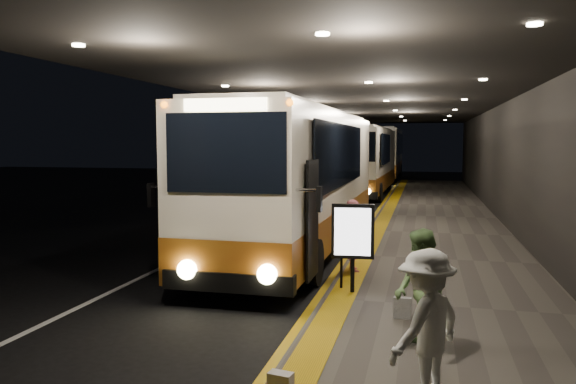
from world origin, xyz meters
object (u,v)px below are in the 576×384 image
at_px(coach_second, 365,164).
at_px(bag_polka, 402,308).
at_px(stanchion_post, 341,260).
at_px(passenger_waiting_white, 426,326).
at_px(passenger_waiting_green, 421,291).
at_px(passenger_boarding, 354,235).
at_px(coach_main, 300,186).
at_px(coach_third, 383,155).
at_px(info_sign, 353,233).

relative_size(coach_second, bag_polka, 34.65).
height_order(bag_polka, stanchion_post, stanchion_post).
relative_size(passenger_waiting_white, stanchion_post, 1.54).
height_order(coach_second, passenger_waiting_green, coach_second).
bearing_deg(passenger_waiting_white, bag_polka, -137.92).
xyz_separation_m(passenger_boarding, bag_polka, (1.19, -3.18, -0.63)).
xyz_separation_m(coach_main, passenger_waiting_white, (3.40, -8.92, -0.81)).
xyz_separation_m(coach_main, coach_third, (0.03, 30.97, 0.11)).
relative_size(passenger_boarding, bag_polka, 4.66).
xyz_separation_m(passenger_boarding, passenger_waiting_white, (1.55, -6.11, 0.06)).
bearing_deg(passenger_waiting_green, coach_main, -178.57).
distance_m(coach_main, coach_third, 30.97).
bearing_deg(coach_main, passenger_boarding, -56.00).
relative_size(coach_second, passenger_waiting_white, 6.95).
relative_size(passenger_waiting_green, info_sign, 1.00).
xyz_separation_m(coach_third, passenger_boarding, (1.82, -33.78, -0.97)).
bearing_deg(coach_third, coach_main, -90.52).
distance_m(coach_second, stanchion_post, 21.14).
distance_m(passenger_boarding, stanchion_post, 1.58).
distance_m(coach_main, bag_polka, 6.88).
xyz_separation_m(passenger_waiting_white, info_sign, (-1.35, 4.28, 0.29)).
relative_size(coach_main, passenger_waiting_green, 7.15).
relative_size(coach_second, passenger_waiting_green, 6.99).
distance_m(coach_third, info_sign, 35.66).
height_order(passenger_waiting_green, info_sign, info_sign).
xyz_separation_m(bag_polka, stanchion_post, (-1.24, 1.62, 0.38)).
height_order(bag_polka, info_sign, info_sign).
height_order(coach_main, passenger_waiting_green, coach_main).
relative_size(coach_main, coach_third, 0.95).
relative_size(coach_main, passenger_boarding, 7.62).
bearing_deg(passenger_waiting_green, coach_second, 165.05).
distance_m(passenger_boarding, passenger_waiting_white, 6.30).
xyz_separation_m(passenger_boarding, passenger_waiting_green, (1.48, -4.63, 0.05)).
relative_size(passenger_waiting_green, bag_polka, 4.96).
bearing_deg(bag_polka, stanchion_post, 127.39).
height_order(passenger_waiting_white, bag_polka, passenger_waiting_white).
bearing_deg(stanchion_post, passenger_boarding, 88.16).
xyz_separation_m(coach_main, bag_polka, (3.04, -5.99, -1.49)).
relative_size(coach_main, info_sign, 7.14).
relative_size(coach_second, coach_third, 0.93).
bearing_deg(stanchion_post, coach_third, 92.86).
bearing_deg(coach_second, coach_third, 91.29).
height_order(coach_third, passenger_boarding, coach_third).
distance_m(coach_main, passenger_boarding, 3.47).
height_order(coach_main, stanchion_post, coach_main).
bearing_deg(passenger_waiting_green, stanchion_post, -176.22).
relative_size(coach_main, passenger_waiting_white, 7.11).
distance_m(bag_polka, stanchion_post, 2.07).
bearing_deg(passenger_waiting_white, passenger_boarding, -130.70).
bearing_deg(bag_polka, coach_main, 116.88).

